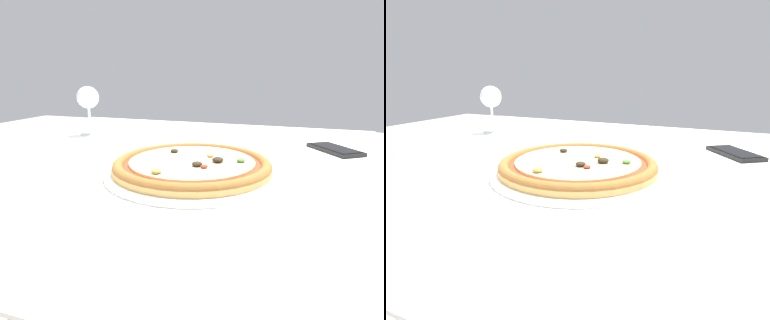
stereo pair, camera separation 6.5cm
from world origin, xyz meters
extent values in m
cube|color=brown|center=(0.00, 0.00, 0.71)|extent=(1.06, 0.98, 0.04)
cube|color=white|center=(0.00, 0.00, 0.73)|extent=(1.16, 1.08, 0.01)
cylinder|color=brown|center=(-0.47, 0.43, 0.35)|extent=(0.06, 0.06, 0.69)
cylinder|color=brown|center=(0.47, 0.43, 0.35)|extent=(0.06, 0.06, 0.69)
cylinder|color=white|center=(0.12, -0.12, 0.74)|extent=(0.35, 0.35, 0.01)
cylinder|color=tan|center=(0.12, -0.12, 0.75)|extent=(0.32, 0.32, 0.01)
torus|color=#935B28|center=(0.12, -0.12, 0.76)|extent=(0.32, 0.32, 0.02)
cylinder|color=#BC381E|center=(0.12, -0.12, 0.76)|extent=(0.27, 0.27, 0.00)
cylinder|color=beige|center=(0.12, -0.12, 0.76)|extent=(0.25, 0.25, 0.00)
ellipsoid|color=#4C7A33|center=(0.22, -0.10, 0.77)|extent=(0.02, 0.02, 0.01)
ellipsoid|color=#2D2319|center=(0.07, -0.07, 0.77)|extent=(0.02, 0.02, 0.01)
ellipsoid|color=#BC9342|center=(0.15, -0.08, 0.77)|extent=(0.01, 0.01, 0.01)
ellipsoid|color=#2D2319|center=(0.15, -0.16, 0.77)|extent=(0.02, 0.02, 0.01)
ellipsoid|color=#2D2319|center=(0.18, -0.12, 0.77)|extent=(0.02, 0.02, 0.01)
ellipsoid|color=#A83323|center=(0.16, -0.17, 0.77)|extent=(0.01, 0.01, 0.01)
ellipsoid|color=#BC9342|center=(0.09, -0.22, 0.77)|extent=(0.02, 0.02, 0.01)
cube|color=silver|center=(-0.38, -0.11, 0.74)|extent=(0.03, 0.11, 0.00)
cube|color=silver|center=(-0.39, -0.05, 0.74)|extent=(0.03, 0.02, 0.00)
cube|color=silver|center=(-0.41, -0.02, 0.74)|extent=(0.01, 0.05, 0.00)
cube|color=silver|center=(-0.40, -0.02, 0.74)|extent=(0.01, 0.05, 0.00)
cube|color=silver|center=(-0.39, -0.02, 0.74)|extent=(0.01, 0.05, 0.00)
cube|color=silver|center=(-0.38, -0.02, 0.74)|extent=(0.01, 0.05, 0.00)
cylinder|color=silver|center=(-0.33, 0.18, 0.74)|extent=(0.07, 0.07, 0.00)
cylinder|color=silver|center=(-0.33, 0.18, 0.78)|extent=(0.01, 0.01, 0.09)
sphere|color=silver|center=(-0.33, 0.18, 0.86)|extent=(0.07, 0.07, 0.07)
cube|color=black|center=(0.42, 0.18, 0.74)|extent=(0.14, 0.16, 0.01)
cube|color=black|center=(0.42, 0.18, 0.75)|extent=(0.13, 0.14, 0.00)
camera|label=1|loc=(0.32, -0.71, 0.94)|focal=30.00mm
camera|label=2|loc=(0.38, -0.69, 0.94)|focal=30.00mm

